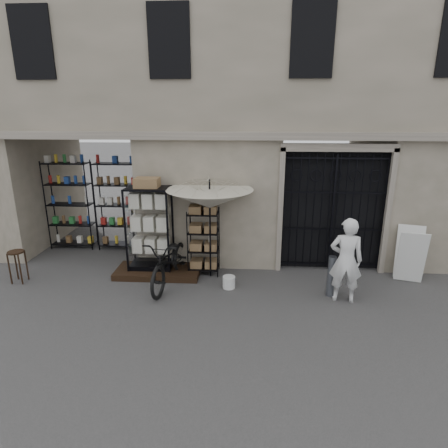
# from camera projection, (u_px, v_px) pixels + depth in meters

# --- Properties ---
(ground) EXTENTS (80.00, 80.00, 0.00)m
(ground) POSITION_uv_depth(u_px,v_px,m) (260.00, 310.00, 7.41)
(ground) COLOR black
(ground) RESTS_ON ground
(main_building) EXTENTS (14.00, 4.00, 9.00)m
(main_building) POSITION_uv_depth(u_px,v_px,m) (260.00, 83.00, 9.92)
(main_building) COLOR gray
(main_building) RESTS_ON ground
(shop_recess) EXTENTS (3.00, 1.70, 3.00)m
(shop_recess) POSITION_uv_depth(u_px,v_px,m) (88.00, 201.00, 9.91)
(shop_recess) COLOR black
(shop_recess) RESTS_ON ground
(shop_shelving) EXTENTS (2.70, 0.50, 2.50)m
(shop_shelving) POSITION_uv_depth(u_px,v_px,m) (95.00, 205.00, 10.46)
(shop_shelving) COLOR black
(shop_shelving) RESTS_ON ground
(iron_gate) EXTENTS (2.50, 0.21, 3.00)m
(iron_gate) POSITION_uv_depth(u_px,v_px,m) (331.00, 209.00, 9.05)
(iron_gate) COLOR black
(iron_gate) RESTS_ON ground
(step_platform) EXTENTS (2.00, 0.90, 0.15)m
(step_platform) POSITION_uv_depth(u_px,v_px,m) (158.00, 272.00, 9.01)
(step_platform) COLOR black
(step_platform) RESTS_ON ground
(display_cabinet) EXTENTS (1.07, 0.76, 2.13)m
(display_cabinet) POSITION_uv_depth(u_px,v_px,m) (150.00, 232.00, 8.85)
(display_cabinet) COLOR black
(display_cabinet) RESTS_ON step_platform
(wire_rack) EXTENTS (0.74, 0.55, 1.60)m
(wire_rack) POSITION_uv_depth(u_px,v_px,m) (204.00, 242.00, 8.91)
(wire_rack) COLOR black
(wire_rack) RESTS_ON ground
(market_umbrella) EXTENTS (2.25, 2.26, 2.80)m
(market_umbrella) POSITION_uv_depth(u_px,v_px,m) (210.00, 194.00, 8.37)
(market_umbrella) COLOR black
(market_umbrella) RESTS_ON ground
(white_bucket) EXTENTS (0.33, 0.33, 0.27)m
(white_bucket) POSITION_uv_depth(u_px,v_px,m) (229.00, 282.00, 8.32)
(white_bucket) COLOR silver
(white_bucket) RESTS_ON ground
(bicycle) EXTENTS (0.90, 1.22, 2.15)m
(bicycle) POSITION_uv_depth(u_px,v_px,m) (171.00, 284.00, 8.55)
(bicycle) COLOR black
(bicycle) RESTS_ON ground
(wooden_stool) EXTENTS (0.47, 0.47, 0.75)m
(wooden_stool) POSITION_uv_depth(u_px,v_px,m) (18.00, 266.00, 8.54)
(wooden_stool) COLOR black
(wooden_stool) RESTS_ON ground
(steel_bollard) EXTENTS (0.20, 0.20, 0.89)m
(steel_bollard) POSITION_uv_depth(u_px,v_px,m) (331.00, 276.00, 7.88)
(steel_bollard) COLOR slate
(steel_bollard) RESTS_ON ground
(shopkeeper) EXTENTS (0.92, 1.87, 0.43)m
(shopkeeper) POSITION_uv_depth(u_px,v_px,m) (342.00, 300.00, 7.82)
(shopkeeper) COLOR silver
(shopkeeper) RESTS_ON ground
(easel_sign) EXTENTS (0.75, 0.81, 1.24)m
(easel_sign) POSITION_uv_depth(u_px,v_px,m) (410.00, 255.00, 8.53)
(easel_sign) COLOR silver
(easel_sign) RESTS_ON ground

